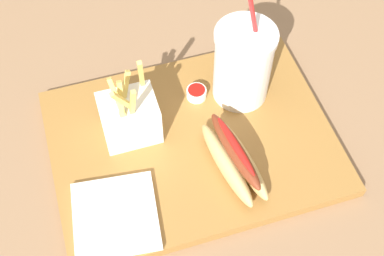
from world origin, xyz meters
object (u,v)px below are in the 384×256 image
hot_dog_1 (234,158)px  napkin_stack (115,216)px  ketchup_cup_1 (196,93)px  fries_basket (130,117)px  soda_cup (243,64)px

hot_dog_1 → napkin_stack: (-0.19, -0.03, -0.02)m
hot_dog_1 → napkin_stack: size_ratio=1.32×
napkin_stack → ketchup_cup_1: bearing=44.8°
hot_dog_1 → fries_basket: bearing=140.4°
soda_cup → fries_basket: soda_cup is taller
soda_cup → napkin_stack: 0.31m
soda_cup → ketchup_cup_1: (-0.07, 0.01, -0.06)m
soda_cup → napkin_stack: bearing=-146.7°
ketchup_cup_1 → soda_cup: bearing=-9.1°
soda_cup → hot_dog_1: soda_cup is taller
soda_cup → fries_basket: (-0.20, -0.03, -0.03)m
fries_basket → ketchup_cup_1: 0.13m
fries_basket → napkin_stack: 0.16m
soda_cup → napkin_stack: soda_cup is taller
fries_basket → napkin_stack: fries_basket is taller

